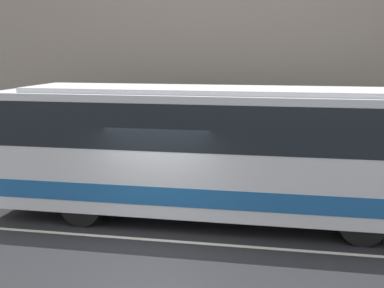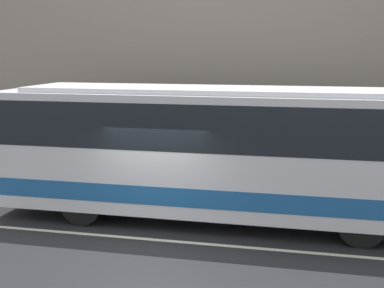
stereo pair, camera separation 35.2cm
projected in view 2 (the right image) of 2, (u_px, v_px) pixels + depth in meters
ground_plane at (150, 239)px, 12.24m from camera, size 60.00×60.00×0.00m
sidewalk at (198, 183)px, 17.12m from camera, size 60.00×2.20×0.15m
building_facade at (207, 29)px, 17.46m from camera, size 60.00×0.35×10.25m
lane_stripe at (150, 239)px, 12.24m from camera, size 54.00×0.14×0.01m
transit_bus at (207, 146)px, 13.36m from camera, size 10.64×2.56×3.37m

